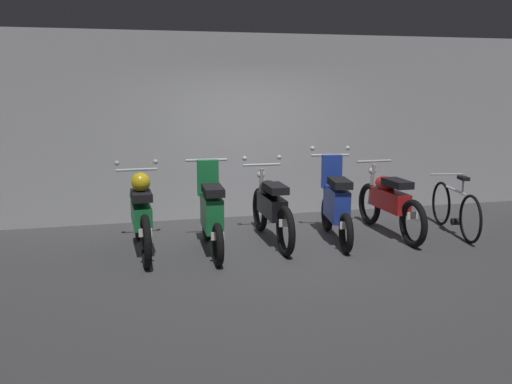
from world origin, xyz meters
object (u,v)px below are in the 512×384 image
motorbike_slot_3 (336,204)px  bicycle (455,209)px  motorbike_slot_0 (141,213)px  motorbike_slot_1 (211,212)px  motorbike_slot_4 (389,201)px  motorbike_slot_2 (271,207)px

motorbike_slot_3 → bicycle: 1.86m
motorbike_slot_3 → motorbike_slot_0: bearing=178.2°
motorbike_slot_1 → bicycle: 3.63m
motorbike_slot_1 → motorbike_slot_3: size_ratio=1.01×
motorbike_slot_0 → motorbike_slot_4: 3.55m
motorbike_slot_1 → motorbike_slot_4: (2.66, 0.22, -0.03)m
motorbike_slot_2 → motorbike_slot_4: bearing=-1.3°
motorbike_slot_2 → motorbike_slot_3: motorbike_slot_3 is taller
motorbike_slot_1 → motorbike_slot_4: size_ratio=0.86×
motorbike_slot_1 → bicycle: motorbike_slot_1 is taller
motorbike_slot_0 → motorbike_slot_4: (3.55, 0.03, -0.04)m
motorbike_slot_0 → motorbike_slot_2: (1.77, 0.07, -0.04)m
motorbike_slot_0 → bicycle: (4.52, -0.16, -0.17)m
bicycle → motorbike_slot_4: bearing=168.9°
motorbike_slot_1 → motorbike_slot_0: bearing=167.8°
motorbike_slot_2 → bicycle: size_ratio=1.14×
motorbike_slot_1 → motorbike_slot_3: 1.78m
motorbike_slot_1 → motorbike_slot_4: motorbike_slot_1 is taller
motorbike_slot_4 → motorbike_slot_1: bearing=-175.3°
motorbike_slot_2 → motorbike_slot_3: size_ratio=1.17×
motorbike_slot_0 → motorbike_slot_1: 0.91m
motorbike_slot_0 → motorbike_slot_1: motorbike_slot_1 is taller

